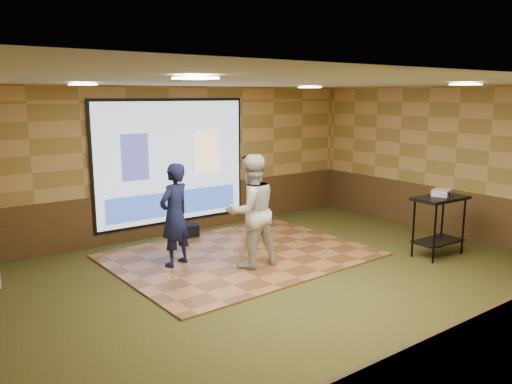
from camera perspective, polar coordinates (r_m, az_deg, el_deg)
ground at (r=7.74m, az=2.53°, el=-10.36°), size 9.00×9.00×0.00m
room_shell at (r=7.24m, az=2.67°, el=5.27°), size 9.04×7.04×3.02m
wainscot_back at (r=10.42m, az=-9.47°, el=-2.14°), size 9.00×0.04×0.95m
wainscot_front at (r=5.51m, az=26.67°, el=-15.35°), size 9.00×0.04×0.95m
wainscot_right at (r=10.86m, az=21.38°, el=-2.22°), size 0.04×7.00×0.95m
projector_screen at (r=10.21m, az=-9.54°, el=3.29°), size 3.32×0.06×2.52m
downlight_nw at (r=7.77m, az=-19.18°, el=11.54°), size 0.32×0.32×0.02m
downlight_ne at (r=10.01m, az=6.17°, el=11.82°), size 0.32×0.32×0.02m
downlight_sw at (r=4.73m, az=-6.95°, el=12.80°), size 0.32×0.32×0.02m
downlight_se at (r=7.88m, az=22.83°, el=11.28°), size 0.32×0.32×0.02m
dance_floor at (r=8.97m, az=-1.75°, el=-7.21°), size 4.47×3.48×0.03m
player_left at (r=8.29m, az=-9.28°, el=-2.60°), size 0.73×0.61×1.71m
player_right at (r=8.12m, az=-0.55°, el=-2.20°), size 0.97×0.79×1.86m
av_table at (r=9.37m, az=20.24°, el=-2.31°), size 1.02×0.54×1.07m
projector at (r=9.40m, az=20.42°, el=-0.06°), size 0.40×0.37×0.11m
mic_stand at (r=10.94m, az=0.28°, el=-1.25°), size 0.61×0.25×1.57m
duffel_bag at (r=10.14m, az=-7.82°, el=-4.46°), size 0.49×0.39×0.27m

